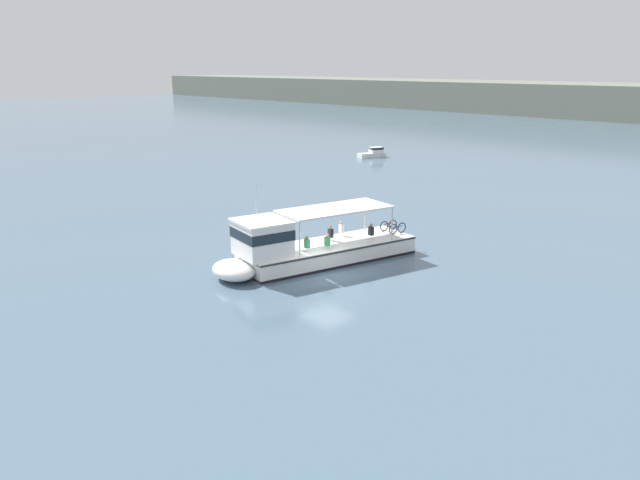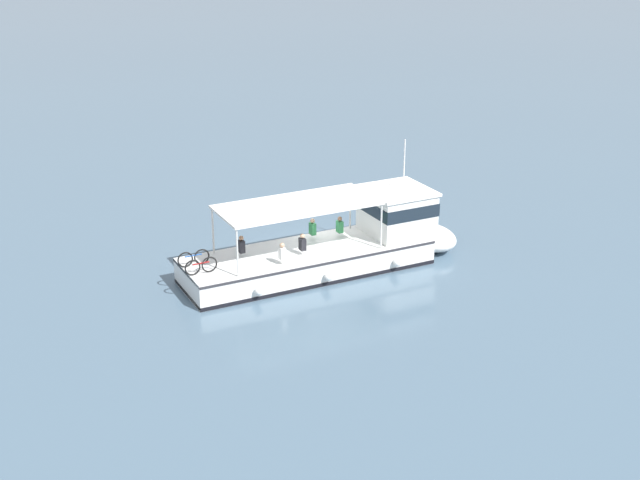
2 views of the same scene
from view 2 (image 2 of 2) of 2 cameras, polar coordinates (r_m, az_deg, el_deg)
ground_plane at (r=39.64m, az=-0.28°, el=-0.67°), size 400.00×400.00×0.00m
ferry_main at (r=37.58m, az=1.38°, el=-0.29°), size 5.45×13.06×5.32m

